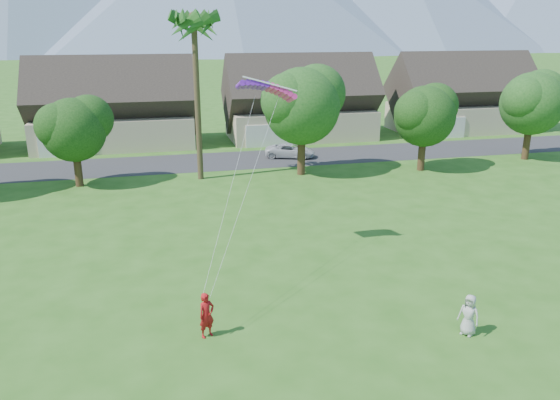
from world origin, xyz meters
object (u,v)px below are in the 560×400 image
object	(u,v)px
watcher	(469,315)
parked_car	(290,151)
kite_flyer	(207,315)
parafoil_kite	(267,87)

from	to	relation	value
watcher	parked_car	bearing A→B (deg)	141.87
kite_flyer	watcher	bearing A→B (deg)	-40.09
parked_car	parafoil_kite	distance (m)	23.35
kite_flyer	parafoil_kite	size ratio (longest dim) A/B	0.63
kite_flyer	parafoil_kite	world-z (taller)	parafoil_kite
watcher	kite_flyer	bearing A→B (deg)	-139.18
kite_flyer	parked_car	world-z (taller)	kite_flyer
kite_flyer	watcher	size ratio (longest dim) A/B	1.08
watcher	parked_car	world-z (taller)	watcher
kite_flyer	parked_car	xyz separation A→B (m)	(10.53, 28.52, -0.28)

